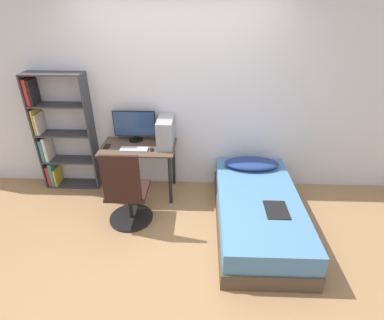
{
  "coord_description": "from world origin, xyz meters",
  "views": [
    {
      "loc": [
        0.32,
        -2.41,
        2.42
      ],
      "look_at": [
        0.2,
        0.68,
        0.75
      ],
      "focal_mm": 28.0,
      "sensor_mm": 36.0,
      "label": 1
    }
  ],
  "objects_px": {
    "monitor": "(134,125)",
    "pc_tower": "(166,132)",
    "bed": "(257,211)",
    "office_chair": "(127,197)",
    "keyboard": "(134,149)",
    "bookshelf": "(57,137)"
  },
  "relations": [
    {
      "from": "monitor",
      "to": "pc_tower",
      "type": "bearing_deg",
      "value": -16.64
    },
    {
      "from": "bed",
      "to": "pc_tower",
      "type": "height_order",
      "value": "pc_tower"
    },
    {
      "from": "office_chair",
      "to": "pc_tower",
      "type": "distance_m",
      "value": 0.97
    },
    {
      "from": "office_chair",
      "to": "monitor",
      "type": "distance_m",
      "value": 1.01
    },
    {
      "from": "office_chair",
      "to": "keyboard",
      "type": "xyz_separation_m",
      "value": [
        0.0,
        0.54,
        0.36
      ]
    },
    {
      "from": "monitor",
      "to": "pc_tower",
      "type": "relative_size",
      "value": 1.31
    },
    {
      "from": "bookshelf",
      "to": "monitor",
      "type": "bearing_deg",
      "value": 1.14
    },
    {
      "from": "bookshelf",
      "to": "bed",
      "type": "xyz_separation_m",
      "value": [
        2.65,
        -0.81,
        -0.55
      ]
    },
    {
      "from": "monitor",
      "to": "pc_tower",
      "type": "height_order",
      "value": "monitor"
    },
    {
      "from": "bookshelf",
      "to": "pc_tower",
      "type": "distance_m",
      "value": 1.52
    },
    {
      "from": "bookshelf",
      "to": "pc_tower",
      "type": "relative_size",
      "value": 3.77
    },
    {
      "from": "office_chair",
      "to": "pc_tower",
      "type": "relative_size",
      "value": 2.32
    },
    {
      "from": "monitor",
      "to": "keyboard",
      "type": "relative_size",
      "value": 1.6
    },
    {
      "from": "keyboard",
      "to": "monitor",
      "type": "bearing_deg",
      "value": 97.19
    },
    {
      "from": "bookshelf",
      "to": "office_chair",
      "type": "relative_size",
      "value": 1.62
    },
    {
      "from": "bookshelf",
      "to": "monitor",
      "type": "relative_size",
      "value": 2.87
    },
    {
      "from": "bed",
      "to": "pc_tower",
      "type": "xyz_separation_m",
      "value": [
        -1.14,
        0.71,
        0.69
      ]
    },
    {
      "from": "bed",
      "to": "keyboard",
      "type": "height_order",
      "value": "keyboard"
    },
    {
      "from": "monitor",
      "to": "keyboard",
      "type": "xyz_separation_m",
      "value": [
        0.04,
        -0.3,
        -0.21
      ]
    },
    {
      "from": "bookshelf",
      "to": "office_chair",
      "type": "distance_m",
      "value": 1.44
    },
    {
      "from": "office_chair",
      "to": "bed",
      "type": "bearing_deg",
      "value": 0.04
    },
    {
      "from": "office_chair",
      "to": "keyboard",
      "type": "relative_size",
      "value": 2.84
    }
  ]
}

